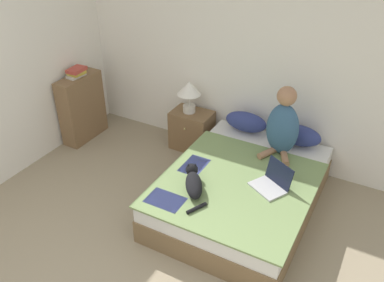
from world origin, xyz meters
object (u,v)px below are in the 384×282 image
object	(u,v)px
bed	(242,191)
nightstand	(192,130)
pillow_near	(246,122)
person_sitting	(283,125)
laptop_open	(271,183)
pillow_far	(299,135)
book_stack_top	(76,72)
table_lamp	(189,91)
cat_tabby	(194,183)
bookshelf	(82,108)

from	to	relation	value
bed	nightstand	distance (m)	1.30
pillow_near	nightstand	xyz separation A→B (m)	(-0.71, -0.03, -0.30)
person_sitting	laptop_open	bearing A→B (deg)	-78.64
pillow_near	pillow_far	distance (m)	0.64
laptop_open	book_stack_top	bearing A→B (deg)	-159.23
pillow_far	book_stack_top	bearing A→B (deg)	-169.91
laptop_open	table_lamp	world-z (taller)	table_lamp
cat_tabby	person_sitting	bearing A→B (deg)	-60.86
laptop_open	nightstand	distance (m)	1.62
laptop_open	book_stack_top	size ratio (longest dim) A/B	1.63
bed	table_lamp	distance (m)	1.46
pillow_near	pillow_far	world-z (taller)	same
person_sitting	table_lamp	distance (m)	1.29
laptop_open	nightstand	world-z (taller)	laptop_open
person_sitting	bookshelf	bearing A→B (deg)	-175.24
bed	person_sitting	distance (m)	0.82
person_sitting	cat_tabby	size ratio (longest dim) A/B	1.42
pillow_near	book_stack_top	distance (m)	2.21
pillow_near	book_stack_top	world-z (taller)	book_stack_top
nightstand	book_stack_top	distance (m)	1.63
cat_tabby	laptop_open	distance (m)	0.76
person_sitting	table_lamp	bearing A→B (deg)	169.28
person_sitting	book_stack_top	xyz separation A→B (m)	(-2.64, -0.22, 0.15)
pillow_far	laptop_open	size ratio (longest dim) A/B	1.20
person_sitting	nightstand	xyz separation A→B (m)	(-1.23, 0.24, -0.53)
nightstand	bookshelf	xyz separation A→B (m)	(-1.41, -0.46, 0.18)
bed	nightstand	world-z (taller)	nightstand
bed	laptop_open	distance (m)	0.43
pillow_far	pillow_near	bearing A→B (deg)	180.00
pillow_far	nightstand	distance (m)	1.38
cat_tabby	table_lamp	size ratio (longest dim) A/B	1.34
pillow_near	bookshelf	world-z (taller)	bookshelf
pillow_near	cat_tabby	size ratio (longest dim) A/B	0.91
bookshelf	person_sitting	bearing A→B (deg)	4.76
bed	pillow_near	world-z (taller)	pillow_near
cat_tabby	book_stack_top	size ratio (longest dim) A/B	2.14
bed	pillow_far	world-z (taller)	pillow_far
table_lamp	book_stack_top	bearing A→B (deg)	-161.61
person_sitting	pillow_far	bearing A→B (deg)	65.82
person_sitting	book_stack_top	distance (m)	2.65
pillow_near	table_lamp	xyz separation A→B (m)	(-0.75, -0.03, 0.25)
person_sitting	nightstand	bearing A→B (deg)	168.92
person_sitting	nightstand	size ratio (longest dim) A/B	1.53
bed	pillow_far	bearing A→B (deg)	68.96
bookshelf	pillow_far	bearing A→B (deg)	10.14
nightstand	bookshelf	size ratio (longest dim) A/B	0.58
bed	bookshelf	xyz separation A→B (m)	(-2.44, 0.33, 0.22)
person_sitting	nightstand	distance (m)	1.36
pillow_near	table_lamp	world-z (taller)	table_lamp
person_sitting	book_stack_top	world-z (taller)	person_sitting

